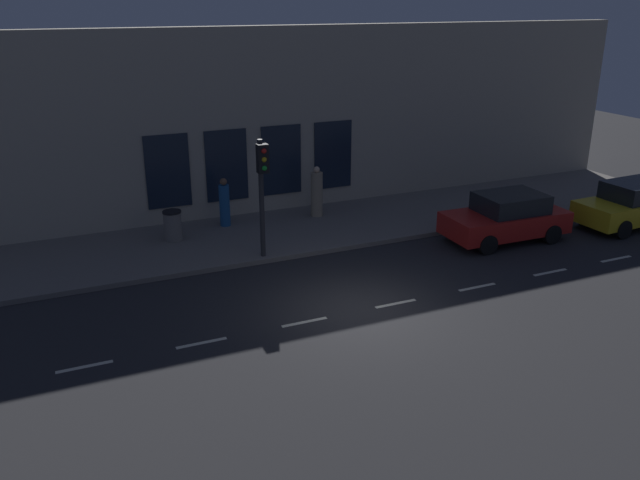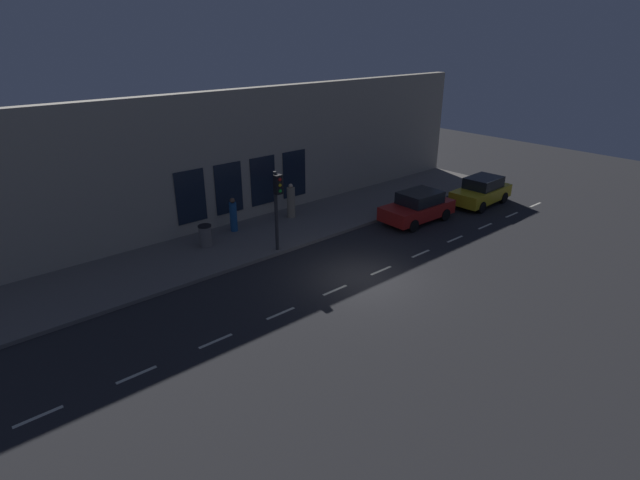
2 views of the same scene
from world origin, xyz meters
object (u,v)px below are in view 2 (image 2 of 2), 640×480
at_px(pedestrian_1, 233,216).
at_px(trash_bin, 205,235).
at_px(parked_car_1, 418,207).
at_px(pedestrian_0, 291,202).
at_px(parked_car_0, 481,191).
at_px(traffic_light, 277,199).

relative_size(pedestrian_1, trash_bin, 1.70).
distance_m(parked_car_1, pedestrian_0, 6.60).
bearing_deg(pedestrian_1, pedestrian_0, -125.09).
bearing_deg(parked_car_0, parked_car_1, 80.45).
distance_m(parked_car_0, parked_car_1, 4.97).
bearing_deg(traffic_light, parked_car_1, -100.25).
xyz_separation_m(traffic_light, pedestrian_1, (3.33, 0.26, -1.64)).
height_order(traffic_light, pedestrian_0, traffic_light).
height_order(parked_car_1, pedestrian_0, pedestrian_0).
bearing_deg(traffic_light, pedestrian_1, 4.44).
relative_size(pedestrian_0, trash_bin, 1.83).
height_order(parked_car_0, pedestrian_1, pedestrian_1).
distance_m(traffic_light, trash_bin, 3.91).
bearing_deg(parked_car_1, traffic_light, 81.12).
distance_m(parked_car_1, trash_bin, 10.88).
bearing_deg(parked_car_0, traffic_light, 78.47).
height_order(pedestrian_0, trash_bin, pedestrian_0).
bearing_deg(trash_bin, traffic_light, -139.54).
height_order(traffic_light, pedestrian_1, traffic_light).
distance_m(traffic_light, parked_car_1, 8.22).
bearing_deg(pedestrian_0, trash_bin, -155.81).
bearing_deg(traffic_light, parked_car_0, -99.03).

